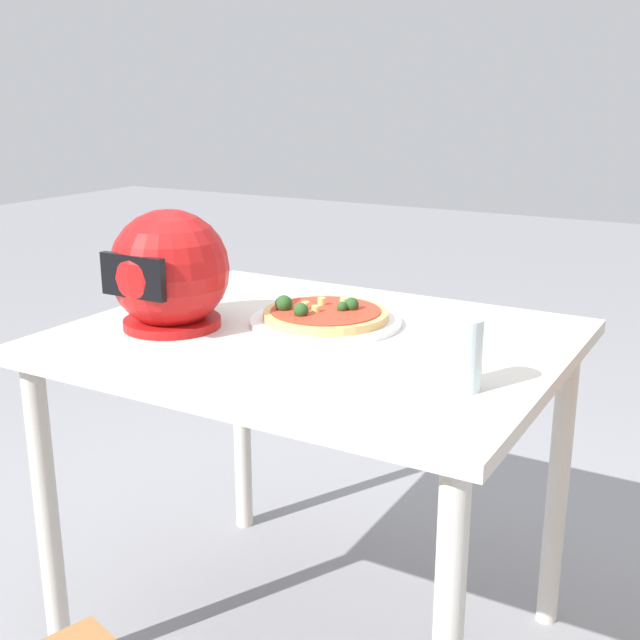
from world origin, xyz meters
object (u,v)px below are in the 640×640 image
Objects in this scene: motorcycle_helmet at (169,272)px; drinking_glass at (462,354)px; pizza at (324,314)px; dining_table at (314,378)px.

motorcycle_helmet reaches higher than drinking_glass.
pizza is 1.07× the size of motorcycle_helmet.
pizza reaches higher than dining_table.
dining_table is 4.01× the size of motorcycle_helmet.
drinking_glass reaches higher than dining_table.
motorcycle_helmet is (0.30, 0.11, 0.22)m from dining_table.
dining_table is 0.15m from pizza.
pizza is (0.02, -0.08, 0.12)m from dining_table.
motorcycle_helmet is at bearing 33.68° from pizza.
motorcycle_helmet is (0.28, 0.19, 0.10)m from pizza.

